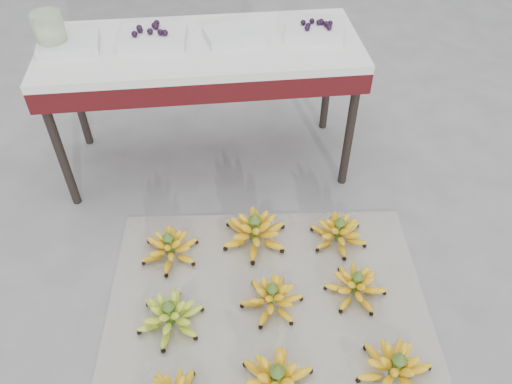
{
  "coord_description": "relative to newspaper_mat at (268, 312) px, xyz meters",
  "views": [
    {
      "loc": [
        -0.08,
        -1.05,
        1.68
      ],
      "look_at": [
        0.08,
        0.39,
        0.29
      ],
      "focal_mm": 35.0,
      "sensor_mm": 36.0,
      "label": 1
    }
  ],
  "objects": [
    {
      "name": "ground",
      "position": [
        -0.09,
        -0.01,
        -0.0
      ],
      "size": [
        60.0,
        60.0,
        0.0
      ],
      "primitive_type": "plane",
      "color": "slate",
      "rests_on": "ground"
    },
    {
      "name": "newspaper_mat",
      "position": [
        0.0,
        0.0,
        0.0
      ],
      "size": [
        1.33,
        1.15,
        0.01
      ],
      "primitive_type": "cube",
      "rotation": [
        0.0,
        0.0,
        -0.08
      ],
      "color": "white",
      "rests_on": "ground"
    },
    {
      "name": "bunch_front_center",
      "position": [
        -0.01,
        -0.3,
        0.06
      ],
      "size": [
        0.27,
        0.27,
        0.16
      ],
      "rotation": [
        0.0,
        0.0,
        0.02
      ],
      "color": "yellow",
      "rests_on": "newspaper_mat"
    },
    {
      "name": "bunch_front_right",
      "position": [
        0.4,
        -0.31,
        0.06
      ],
      "size": [
        0.33,
        0.33,
        0.16
      ],
      "rotation": [
        0.0,
        0.0,
        -0.29
      ],
      "color": "yellow",
      "rests_on": "newspaper_mat"
    },
    {
      "name": "bunch_mid_left",
      "position": [
        -0.37,
        -0.01,
        0.06
      ],
      "size": [
        0.27,
        0.27,
        0.15
      ],
      "rotation": [
        0.0,
        0.0,
        -0.07
      ],
      "color": "#85C134",
      "rests_on": "newspaper_mat"
    },
    {
      "name": "bunch_mid_center",
      "position": [
        0.02,
        0.03,
        0.05
      ],
      "size": [
        0.24,
        0.24,
        0.15
      ],
      "rotation": [
        0.0,
        0.0,
        -0.02
      ],
      "color": "yellow",
      "rests_on": "newspaper_mat"
    },
    {
      "name": "bunch_mid_right",
      "position": [
        0.35,
        0.05,
        0.05
      ],
      "size": [
        0.3,
        0.3,
        0.14
      ],
      "rotation": [
        0.0,
        0.0,
        0.35
      ],
      "color": "yellow",
      "rests_on": "newspaper_mat"
    },
    {
      "name": "bunch_back_left",
      "position": [
        -0.38,
        0.33,
        0.05
      ],
      "size": [
        0.28,
        0.28,
        0.15
      ],
      "rotation": [
        0.0,
        0.0,
        0.18
      ],
      "color": "yellow",
      "rests_on": "newspaper_mat"
    },
    {
      "name": "bunch_back_center",
      "position": [
        -0.01,
        0.37,
        0.06
      ],
      "size": [
        0.3,
        0.3,
        0.17
      ],
      "rotation": [
        0.0,
        0.0,
        0.04
      ],
      "color": "yellow",
      "rests_on": "newspaper_mat"
    },
    {
      "name": "bunch_back_right",
      "position": [
        0.35,
        0.33,
        0.05
      ],
      "size": [
        0.31,
        0.31,
        0.15
      ],
      "rotation": [
        0.0,
        0.0,
        0.36
      ],
      "color": "yellow",
      "rests_on": "newspaper_mat"
    },
    {
      "name": "vendor_table",
      "position": [
        -0.18,
        0.94,
        0.58
      ],
      "size": [
        1.38,
        0.55,
        0.66
      ],
      "color": "black",
      "rests_on": "ground"
    },
    {
      "name": "tray_far_left",
      "position": [
        -0.73,
        0.95,
        0.68
      ],
      "size": [
        0.26,
        0.2,
        0.04
      ],
      "color": "silver",
      "rests_on": "vendor_table"
    },
    {
      "name": "tray_left",
      "position": [
        -0.38,
        0.97,
        0.68
      ],
      "size": [
        0.29,
        0.22,
        0.07
      ],
      "color": "silver",
      "rests_on": "vendor_table"
    },
    {
      "name": "tray_right",
      "position": [
        -0.04,
        0.96,
        0.68
      ],
      "size": [
        0.27,
        0.22,
        0.04
      ],
      "color": "silver",
      "rests_on": "vendor_table"
    },
    {
      "name": "tray_far_right",
      "position": [
        0.32,
        0.96,
        0.68
      ],
      "size": [
        0.29,
        0.24,
        0.06
      ],
      "color": "silver",
      "rests_on": "vendor_table"
    },
    {
      "name": "glass_jar",
      "position": [
        -0.79,
        0.95,
        0.74
      ],
      "size": [
        0.14,
        0.14,
        0.16
      ],
      "primitive_type": "cylinder",
      "rotation": [
        0.0,
        0.0,
        -0.15
      ],
      "color": "beige",
      "rests_on": "vendor_table"
    }
  ]
}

